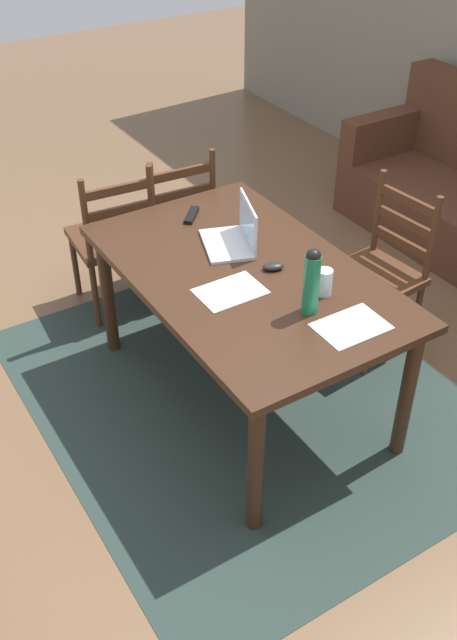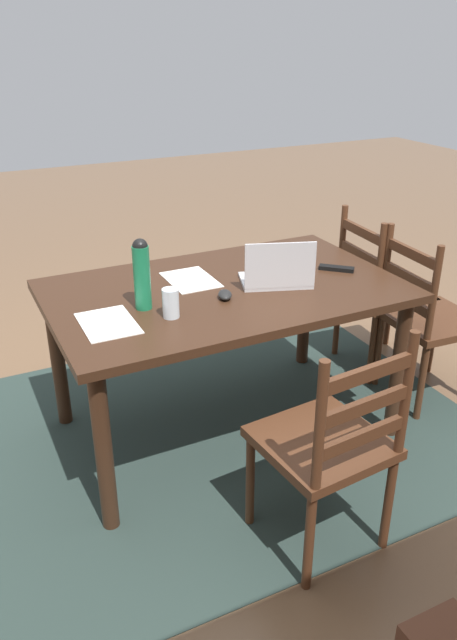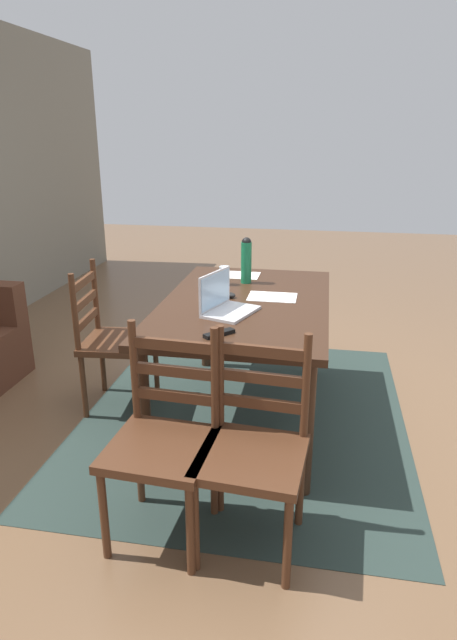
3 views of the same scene
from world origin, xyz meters
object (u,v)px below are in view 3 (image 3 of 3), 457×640
Objects in this scene: drinking_glass at (225,276)px; computer_mouse at (228,295)px; chair_far_head at (113,340)px; chair_left_near at (254,450)px; water_bottle at (246,259)px; tv_remote at (219,334)px; chair_left_far at (164,441)px; laptop at (224,302)px; dining_table at (245,316)px.

drinking_glass reaches higher than computer_mouse.
chair_far_head reaches higher than drinking_glass.
water_bottle reaches higher than chair_left_near.
chair_left_near reaches higher than computer_mouse.
chair_left_near is at bearing -164.66° from drinking_glass.
water_bottle is at bearing -46.33° from tv_remote.
chair_left_near reaches higher than tv_remote.
chair_left_near is at bearing -90.01° from chair_left_far.
laptop reaches higher than chair_left_far.
computer_mouse reaches higher than tv_remote.
water_bottle reaches higher than chair_far_head.
water_bottle reaches higher than chair_left_far.
chair_far_head is at bearing 7.49° from tv_remote.
water_bottle is at bearing -62.72° from chair_far_head.
computer_mouse is 0.59× the size of tv_remote.
dining_table is 9.45× the size of tv_remote.
chair_far_head is 5.59× the size of tv_remote.
chair_left_far is (-1.09, 0.19, -0.22)m from dining_table.
chair_far_head is at bearing 90.24° from dining_table.
dining_table is 16.07× the size of computer_mouse.
drinking_glass reaches higher than tv_remote.
chair_far_head is at bearing 117.28° from water_bottle.
water_bottle is at bearing -2.85° from laptop.
water_bottle is at bearing 8.08° from dining_table.
water_bottle is at bearing 12.32° from computer_mouse.
laptop is (0.87, -0.10, 0.37)m from chair_left_far.
computer_mouse is at bearing 5.47° from laptop.
chair_left_far is at bearing 174.83° from water_bottle.
water_bottle is 1.81× the size of tv_remote.
computer_mouse reaches higher than dining_table.
computer_mouse is at bearing -165.07° from drinking_glass.
chair_far_head is (1.09, 0.67, 0.00)m from chair_left_far.
chair_left_far is 1.58m from water_bottle.
chair_left_near is 0.65m from tv_remote.
chair_far_head is at bearing 31.60° from chair_left_far.
chair_left_near and chair_far_head have the same top height.
drinking_glass is at bearing -62.95° from chair_far_head.
tv_remote is (0.51, -0.15, 0.32)m from chair_left_far.
water_bottle reaches higher than dining_table.
chair_far_head is 0.84m from drinking_glass.
water_bottle is (1.50, -0.14, 0.47)m from chair_left_far.
dining_table is 0.28m from laptop.
chair_left_near is 7.69× the size of drinking_glass.
chair_left_near is 3.09× the size of water_bottle.
computer_mouse is at bearing -40.76° from tv_remote.
chair_left_far is 1.28m from chair_far_head.
laptop is at bearing -40.11° from tv_remote.
water_bottle is 2.49× the size of drinking_glass.
computer_mouse is (0.06, -0.75, 0.33)m from chair_far_head.
dining_table is 0.17m from computer_mouse.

